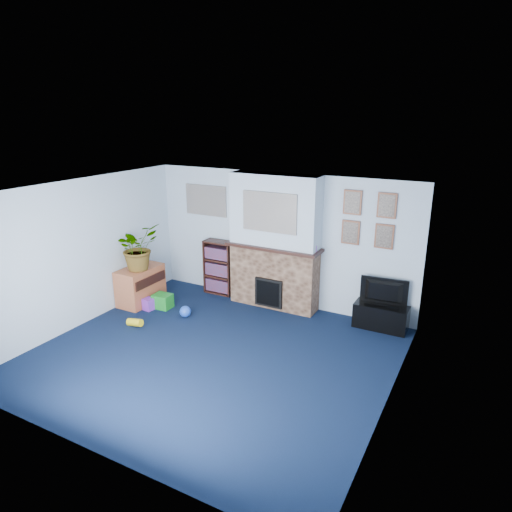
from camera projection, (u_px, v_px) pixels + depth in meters
The scene contains 26 objects.
floor at pixel (213, 355), 6.66m from camera, with size 5.00×4.50×0.01m, color #0D1832.
ceiling at pixel (207, 192), 5.94m from camera, with size 5.00×4.50×0.01m, color white.
wall_back at pixel (279, 240), 8.19m from camera, with size 5.00×0.04×2.40m, color silver.
wall_front at pixel (82, 350), 4.41m from camera, with size 5.00×0.04×2.40m, color silver.
wall_left at pixel (82, 253), 7.42m from camera, with size 0.04×4.50×2.40m, color silver.
wall_right at pixel (394, 314), 5.18m from camera, with size 0.04×4.50×2.40m, color silver.
chimney_breast at pixel (274, 243), 8.03m from camera, with size 1.72×0.50×2.40m.
collage_main at pixel (269, 212), 7.67m from camera, with size 1.00×0.03×0.68m, color gray.
collage_left at pixel (206, 200), 8.70m from camera, with size 0.90×0.03×0.58m, color gray.
portrait_tl at pixel (353, 202), 7.35m from camera, with size 0.30×0.03×0.40m, color brown.
portrait_tr at pixel (387, 206), 7.11m from camera, with size 0.30×0.03×0.40m, color brown.
portrait_bl at pixel (351, 232), 7.51m from camera, with size 0.30×0.03×0.40m, color brown.
portrait_br at pixel (384, 236), 7.26m from camera, with size 0.30×0.03×0.40m, color brown.
tv_stand at pixel (381, 315), 7.43m from camera, with size 0.86×0.36×0.41m, color black.
television at pixel (383, 292), 7.33m from camera, with size 0.76×0.10×0.44m, color black.
bookshelf at pixel (220, 268), 8.82m from camera, with size 0.58×0.28×1.05m.
sideboard at pixel (140, 284), 8.42m from camera, with size 0.48×0.87×0.68m, color #B15C39.
potted_plant at pixel (138, 247), 8.13m from camera, with size 0.74×0.64×0.83m, color #26661E.
mantel_clock at pixel (272, 242), 7.99m from camera, with size 0.09×0.05×0.13m, color gold.
mantel_candle at pixel (289, 244), 7.84m from camera, with size 0.05×0.05×0.16m, color #B2BFC6.
mantel_teddy at pixel (245, 238), 8.24m from camera, with size 0.13×0.13×0.13m, color gray.
mantel_can at pixel (315, 248), 7.63m from camera, with size 0.05×0.05×0.11m, color purple.
green_crate at pixel (163, 300), 8.23m from camera, with size 0.32×0.26×0.26m, color #198C26.
toy_ball at pixel (185, 312), 7.88m from camera, with size 0.20×0.20×0.20m, color blue.
toy_block at pixel (149, 304), 8.16m from camera, with size 0.17×0.17×0.21m, color purple.
toy_tube at pixel (135, 322), 7.54m from camera, with size 0.13×0.13×0.27m, color yellow.
Camera 1 is at (3.33, -4.92, 3.41)m, focal length 32.00 mm.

